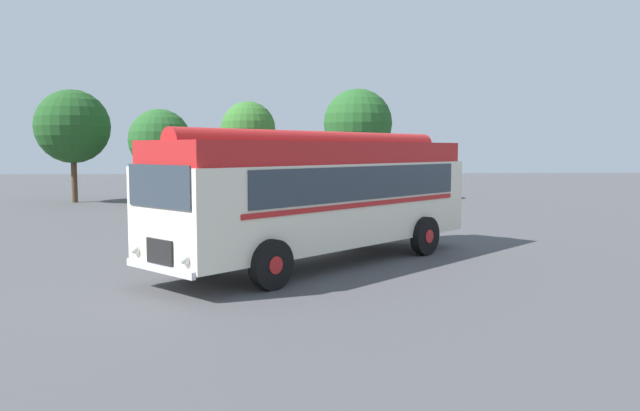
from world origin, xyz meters
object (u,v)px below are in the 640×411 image
Objects in this scene: vintage_bus at (323,192)px; car_near_left at (224,193)px; car_mid_left at (289,193)px; car_mid_right at (341,193)px.

car_near_left is (-3.96, 14.57, -1.05)m from vintage_bus.
car_near_left is 3.19m from car_mid_left.
vintage_bus reaches higher than car_mid_right.
car_near_left is at bearing 105.21° from vintage_bus.
car_mid_right is at bearing 82.86° from vintage_bus.
car_mid_right is at bearing 0.38° from car_near_left.
vintage_bus reaches higher than car_mid_left.
vintage_bus is at bearing -74.79° from car_near_left.
car_near_left is at bearing 177.58° from car_mid_left.
car_mid_right is at bearing 3.78° from car_mid_left.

